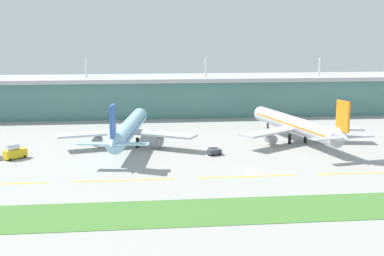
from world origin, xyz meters
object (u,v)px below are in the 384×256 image
airliner_far_middle (296,125)px  airliner_near_middle (129,129)px  fuel_truck (15,152)px  baggage_cart (213,150)px  pushback_tug (214,152)px

airliner_far_middle → airliner_near_middle: bearing=-179.3°
fuel_truck → baggage_cart: (63.44, 0.67, -1.00)m
airliner_far_middle → fuel_truck: (-96.02, -14.67, -4.19)m
airliner_near_middle → fuel_truck: airliner_near_middle is taller
airliner_far_middle → baggage_cart: size_ratio=18.06×
airliner_near_middle → airliner_far_middle: (60.24, 0.71, -0.00)m
airliner_far_middle → pushback_tug: 36.62m
airliner_near_middle → airliner_far_middle: 60.25m
airliner_near_middle → pushback_tug: (27.90, -15.61, -5.35)m
airliner_far_middle → pushback_tug: size_ratio=13.15×
airliner_near_middle → baggage_cart: (27.67, -13.29, -5.19)m
airliner_far_middle → fuel_truck: bearing=-171.3°
airliner_far_middle → baggage_cart: bearing=-156.8°
airliner_near_middle → pushback_tug: 32.42m
fuel_truck → baggage_cart: size_ratio=1.92×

